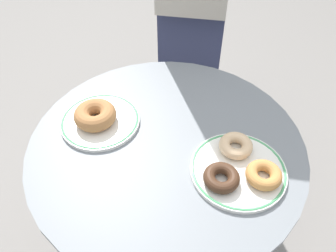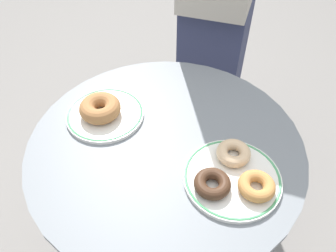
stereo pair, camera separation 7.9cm
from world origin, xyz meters
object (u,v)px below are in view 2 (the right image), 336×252
at_px(donut_old_fashioned, 257,186).
at_px(cafe_table, 166,192).
at_px(plate_left, 105,114).
at_px(donut_cinnamon, 100,108).
at_px(donut_glazed, 234,153).
at_px(person_figure, 221,3).
at_px(donut_chocolate, 212,184).
at_px(plate_right, 232,178).

bearing_deg(donut_old_fashioned, cafe_table, 176.77).
distance_m(plate_left, donut_cinnamon, 0.03).
distance_m(donut_glazed, person_figure, 0.67).
distance_m(donut_cinnamon, donut_chocolate, 0.35).
height_order(plate_right, donut_cinnamon, donut_cinnamon).
xyz_separation_m(cafe_table, donut_old_fashioned, (0.24, -0.01, 0.25)).
bearing_deg(donut_cinnamon, person_figure, 88.64).
bearing_deg(donut_old_fashioned, donut_cinnamon, -179.17).
bearing_deg(person_figure, plate_right, -60.30).
xyz_separation_m(donut_glazed, person_figure, (-0.33, 0.58, 0.03)).
distance_m(cafe_table, donut_chocolate, 0.30).
relative_size(plate_left, donut_glazed, 2.56).
xyz_separation_m(cafe_table, donut_glazed, (0.16, 0.04, 0.25)).
bearing_deg(donut_cinnamon, donut_old_fashioned, 0.83).
xyz_separation_m(plate_right, donut_chocolate, (-0.02, -0.05, 0.02)).
bearing_deg(donut_chocolate, person_figure, 116.20).
height_order(cafe_table, donut_old_fashioned, donut_old_fashioned).
xyz_separation_m(plate_right, donut_cinnamon, (-0.37, -0.01, 0.03)).
xyz_separation_m(cafe_table, plate_right, (0.18, -0.01, 0.23)).
xyz_separation_m(donut_old_fashioned, person_figure, (-0.41, 0.63, 0.03)).
distance_m(donut_chocolate, person_figure, 0.76).
bearing_deg(donut_old_fashioned, donut_glazed, 145.69).
height_order(cafe_table, plate_right, plate_right).
bearing_deg(plate_left, donut_old_fashioned, -0.30).
distance_m(plate_right, person_figure, 0.73).
bearing_deg(cafe_table, donut_glazed, 14.29).
bearing_deg(plate_left, donut_chocolate, -8.06).
bearing_deg(donut_glazed, donut_chocolate, -90.44).
xyz_separation_m(donut_old_fashioned, donut_chocolate, (-0.08, -0.05, 0.00)).
relative_size(plate_left, plate_right, 0.93).
relative_size(cafe_table, plate_left, 3.62).
bearing_deg(donut_cinnamon, cafe_table, 5.95).
relative_size(cafe_table, donut_old_fashioned, 9.28).
distance_m(cafe_table, donut_cinnamon, 0.32).
bearing_deg(donut_old_fashioned, plate_left, 179.70).
bearing_deg(donut_chocolate, donut_cinnamon, 173.43).
height_order(donut_glazed, donut_chocolate, same).
relative_size(donut_old_fashioned, person_figure, 0.05).
bearing_deg(cafe_table, plate_left, -176.48).
relative_size(donut_cinnamon, donut_chocolate, 1.35).
bearing_deg(donut_chocolate, donut_glazed, 89.56).
bearing_deg(donut_old_fashioned, person_figure, 123.24).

